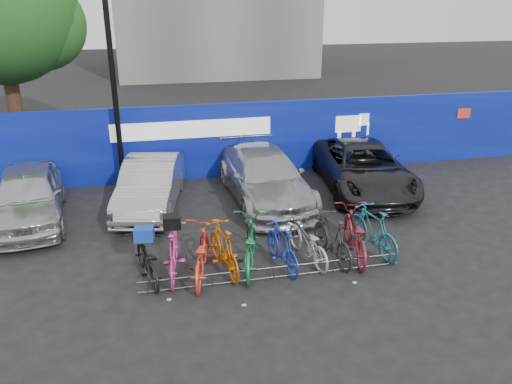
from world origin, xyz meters
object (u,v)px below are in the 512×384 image
object	(u,v)px
tree	(5,10)
bike_2	(201,253)
car_2	(265,176)
lamppost	(113,82)
car_3	(363,168)
bike_3	(224,249)
bike_rack	(274,272)
bike_5	(282,247)
car_0	(28,196)
car_1	(151,184)
bike_0	(146,260)
bike_6	(307,241)
bike_9	(373,230)
bike_8	(354,234)
bike_1	(174,251)
bike_4	(249,245)
bike_7	(332,238)

from	to	relation	value
tree	bike_2	bearing A→B (deg)	-62.47
car_2	lamppost	bearing A→B (deg)	154.73
car_3	bike_3	distance (m)	6.26
tree	car_2	bearing A→B (deg)	-39.98
bike_rack	bike_5	xyz separation A→B (m)	(0.29, 0.45, 0.33)
bike_5	car_0	bearing A→B (deg)	-41.30
car_1	bike_0	xyz separation A→B (m)	(-0.19, -3.88, -0.22)
bike_3	bike_6	size ratio (longest dim) A/B	1.00
tree	lamppost	xyz separation A→B (m)	(3.57, -4.66, -1.80)
bike_2	bike_9	xyz separation A→B (m)	(3.96, 0.20, 0.02)
tree	bike_3	xyz separation A→B (m)	(5.81, -10.10, -4.53)
car_2	bike_3	size ratio (longest dim) A/B	2.78
bike_5	bike_3	bearing A→B (deg)	-13.17
bike_2	bike_8	size ratio (longest dim) A/B	0.97
lamppost	bike_6	xyz separation A→B (m)	(4.11, -5.37, -2.80)
bike_1	car_3	bearing A→B (deg)	-139.89
bike_1	bike_5	distance (m)	2.31
bike_rack	bike_8	distance (m)	2.14
bike_4	tree	bearing A→B (deg)	-43.97
bike_4	bike_8	world-z (taller)	same
bike_4	bike_9	bearing A→B (deg)	-164.94
tree	bike_4	bearing A→B (deg)	-57.66
bike_7	bike_rack	bearing A→B (deg)	13.25
bike_2	bike_5	world-z (taller)	bike_2
tree	car_0	size ratio (longest dim) A/B	1.84
car_0	bike_5	bearing A→B (deg)	-39.67
bike_3	bike_7	world-z (taller)	same
bike_rack	car_3	xyz separation A→B (m)	(3.91, 4.48, 0.54)
tree	bike_9	xyz separation A→B (m)	(9.27, -9.99, -4.51)
bike_4	bike_8	xyz separation A→B (m)	(2.42, 0.00, -0.00)
bike_8	bike_9	distance (m)	0.48
bike_1	bike_9	distance (m)	4.51
bike_3	bike_0	bearing A→B (deg)	-11.60
bike_2	bike_6	size ratio (longest dim) A/B	1.14
car_1	bike_0	bearing A→B (deg)	-81.87
bike_0	bike_5	world-z (taller)	bike_5
bike_3	bike_2	bearing A→B (deg)	-1.31
car_0	bike_7	world-z (taller)	car_0
bike_rack	bike_6	size ratio (longest dim) A/B	3.13
car_2	bike_7	distance (m)	3.83
bike_rack	bike_7	distance (m)	1.60
car_3	bike_8	size ratio (longest dim) A/B	2.41
bike_4	bike_3	bearing A→B (deg)	18.47
bike_4	bike_7	distance (m)	1.87
tree	bike_8	distance (m)	14.10
bike_3	tree	bearing A→B (deg)	-70.62
car_2	car_3	size ratio (longest dim) A/B	0.99
bike_3	bike_8	world-z (taller)	bike_8
bike_1	bike_6	distance (m)	2.93
bike_2	bike_5	bearing A→B (deg)	-168.51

